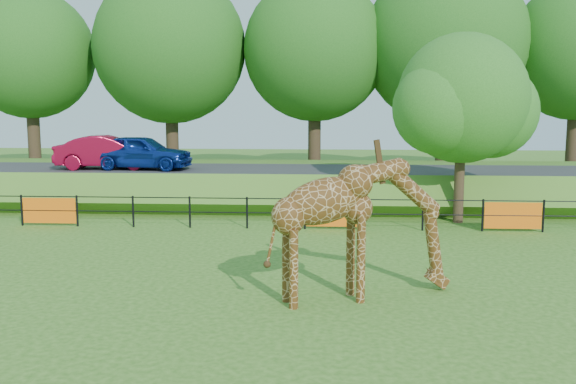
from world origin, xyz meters
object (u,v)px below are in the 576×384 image
at_px(visitor, 337,202).
at_px(tree_east, 465,103).
at_px(car_blue, 141,152).
at_px(car_red, 108,152).
at_px(giraffe, 362,229).

xyz_separation_m(visitor, tree_east, (4.48, 0.71, 3.48)).
height_order(car_blue, tree_east, tree_east).
bearing_deg(car_red, car_blue, -97.82).
distance_m(car_red, tree_east, 15.17).
bearing_deg(tree_east, car_blue, 162.58).
distance_m(car_blue, visitor, 9.81).
xyz_separation_m(car_red, tree_east, (14.43, -4.13, 2.13)).
distance_m(visitor, tree_east, 5.72).
bearing_deg(car_blue, car_red, 93.05).
xyz_separation_m(car_blue, visitor, (8.46, -4.77, -1.37)).
bearing_deg(car_red, visitor, -120.97).
xyz_separation_m(car_blue, tree_east, (12.94, -4.06, 2.11)).
distance_m(giraffe, tree_east, 10.54).
bearing_deg(car_red, giraffe, -147.46).
relative_size(car_blue, visitor, 2.76).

